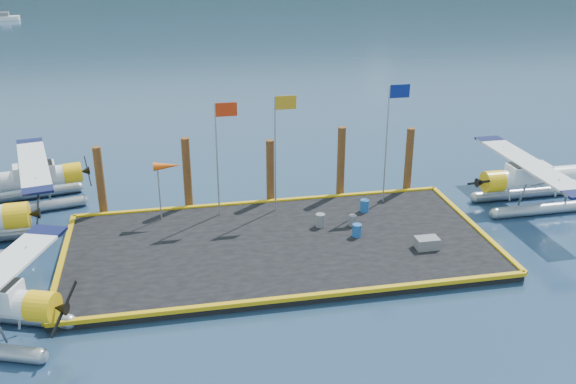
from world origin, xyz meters
name	(u,v)px	position (x,y,z in m)	size (l,w,h in m)	color
ground	(279,250)	(0.00, 0.00, 0.00)	(4000.00, 4000.00, 0.00)	#172947
dock	(279,246)	(0.00, 0.00, 0.20)	(20.00, 10.00, 0.40)	black
dock_bumpers	(279,241)	(0.00, 0.00, 0.49)	(20.25, 10.25, 0.18)	#C0960B
seaplane_c	(28,181)	(-12.57, 7.91, 1.45)	(8.62, 9.38, 3.32)	#9397A1
seaplane_d	(533,181)	(14.64, 2.47, 1.51)	(8.80, 9.69, 3.46)	#9397A1
drum_1	(357,230)	(3.83, -0.06, 0.72)	(0.45, 0.45, 0.63)	#1C4E9A
drum_2	(353,220)	(3.99, 1.17, 0.68)	(0.39, 0.39, 0.55)	slate
drum_4	(365,206)	(5.10, 2.73, 0.73)	(0.46, 0.46, 0.65)	#1C4E9A
drum_5	(320,220)	(2.35, 1.39, 0.73)	(0.47, 0.47, 0.67)	slate
crate	(427,243)	(6.70, -1.90, 0.67)	(1.07, 0.71, 0.54)	slate
flagpole_red	(220,142)	(-2.29, 3.80, 4.40)	(1.14, 0.08, 6.00)	#999AA2
flagpole_yellow	(279,136)	(0.70, 3.80, 4.51)	(1.14, 0.08, 6.20)	#999AA2
flagpole_blue	(391,126)	(6.70, 3.80, 4.69)	(1.14, 0.08, 6.50)	#999AA2
windsock	(167,167)	(-5.03, 3.80, 3.23)	(1.40, 0.44, 3.12)	#999AA2
piling_0	(101,183)	(-8.50, 5.40, 2.00)	(0.44, 0.44, 4.00)	#4D2B16
piling_1	(187,176)	(-4.00, 5.40, 2.10)	(0.44, 0.44, 4.20)	#4D2B16
piling_2	(270,173)	(0.50, 5.40, 1.90)	(0.44, 0.44, 3.80)	#4D2B16
piling_3	(341,164)	(4.50, 5.40, 2.15)	(0.44, 0.44, 4.30)	#4D2B16
piling_4	(409,162)	(8.50, 5.40, 2.00)	(0.44, 0.44, 4.00)	#4D2B16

